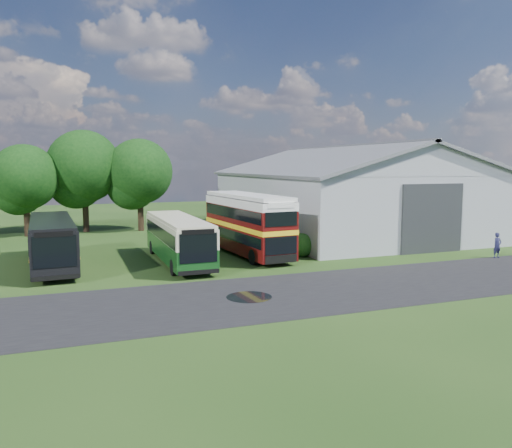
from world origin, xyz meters
name	(u,v)px	position (x,y,z in m)	size (l,w,h in m)	color
ground	(256,281)	(0.00, 0.00, 0.00)	(120.00, 120.00, 0.00)	#1B3611
asphalt_road	(332,289)	(3.00, -3.00, 0.00)	(60.00, 8.00, 0.02)	black
puddle	(249,297)	(-1.50, -3.00, 0.00)	(2.20, 2.20, 0.01)	black
storage_shed	(346,188)	(15.00, 15.98, 4.17)	(18.80, 24.80, 8.15)	gray
tree_left_b	(25,177)	(-13.00, 23.50, 5.25)	(5.78, 5.78, 8.16)	black
tree_mid	(84,167)	(-8.00, 24.80, 6.18)	(6.80, 6.80, 9.60)	black
tree_right_a	(140,172)	(-3.00, 23.80, 5.69)	(6.26, 6.26, 8.83)	black
shrub_front	(301,256)	(5.60, 6.00, 0.00)	(1.70, 1.70, 1.70)	#194714
shrub_mid	(289,252)	(5.60, 8.00, 0.00)	(1.60, 1.60, 1.60)	#194714
shrub_back	(279,247)	(5.60, 10.00, 0.00)	(1.80, 1.80, 1.80)	#194714
bus_green_single	(178,239)	(-2.88, 6.77, 1.57)	(2.53, 10.68, 2.94)	black
bus_maroon_double	(247,225)	(2.26, 7.80, 2.15)	(3.41, 10.20, 4.31)	black
bus_dark_single	(52,241)	(-10.51, 8.16, 1.60)	(3.08, 11.03, 3.01)	black
visitor_a	(497,246)	(17.82, 0.66, 0.86)	(0.63, 0.41, 1.72)	#1C1E3F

